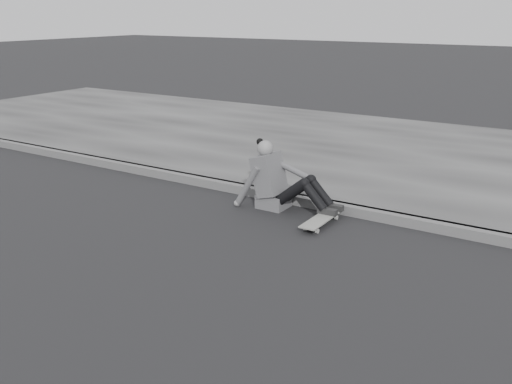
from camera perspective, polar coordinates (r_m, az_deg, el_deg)
ground at (r=4.81m, az=3.89°, el=-12.55°), size 80.00×80.00×0.00m
curb at (r=6.96m, az=14.09°, el=-2.63°), size 24.00×0.16×0.12m
sidewalk at (r=9.76m, az=19.78°, el=2.71°), size 24.00×6.00×0.12m
skateboard at (r=6.75m, az=6.55°, el=-2.73°), size 0.20×0.78×0.09m
seated_woman at (r=7.19m, az=2.22°, el=1.09°), size 1.38×0.46×0.88m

